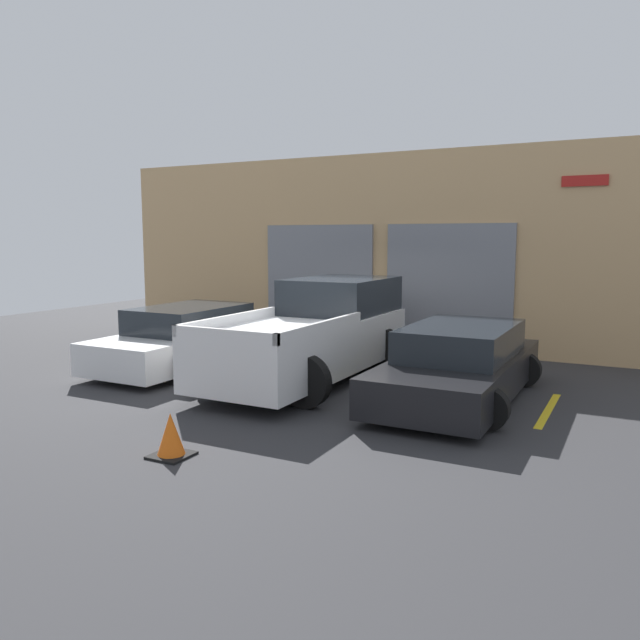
{
  "coord_description": "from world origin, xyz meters",
  "views": [
    {
      "loc": [
        5.48,
        -11.11,
        2.68
      ],
      "look_at": [
        0.0,
        -0.58,
        1.1
      ],
      "focal_mm": 35.0,
      "sensor_mm": 36.0,
      "label": 1
    }
  ],
  "objects": [
    {
      "name": "ground_plane",
      "position": [
        0.0,
        0.0,
        0.0
      ],
      "size": [
        28.0,
        28.0,
        0.0
      ],
      "primitive_type": "plane",
      "color": "#2D2D30"
    },
    {
      "name": "parking_stripe_centre",
      "position": [
        1.43,
        -1.08,
        0.0
      ],
      "size": [
        0.12,
        2.2,
        0.01
      ],
      "primitive_type": "cube",
      "color": "gold",
      "rests_on": "ground"
    },
    {
      "name": "traffic_cone",
      "position": [
        0.45,
        -5.41,
        0.25
      ],
      "size": [
        0.47,
        0.47,
        0.55
      ],
      "color": "black",
      "rests_on": "ground"
    },
    {
      "name": "parking_stripe_right",
      "position": [
        4.28,
        -1.08,
        0.0
      ],
      "size": [
        0.12,
        2.2,
        0.01
      ],
      "primitive_type": "cube",
      "color": "gold",
      "rests_on": "ground"
    },
    {
      "name": "parking_stripe_far_left",
      "position": [
        -4.28,
        -1.08,
        0.0
      ],
      "size": [
        0.12,
        2.2,
        0.01
      ],
      "primitive_type": "cube",
      "color": "gold",
      "rests_on": "ground"
    },
    {
      "name": "pickup_truck",
      "position": [
        0.0,
        -0.76,
        0.87
      ],
      "size": [
        2.54,
        5.27,
        1.85
      ],
      "color": "white",
      "rests_on": "ground"
    },
    {
      "name": "sedan_side",
      "position": [
        2.85,
        -1.05,
        0.58
      ],
      "size": [
        2.21,
        4.7,
        1.24
      ],
      "color": "black",
      "rests_on": "ground"
    },
    {
      "name": "sedan_white",
      "position": [
        -2.85,
        -1.05,
        0.59
      ],
      "size": [
        2.2,
        4.38,
        1.26
      ],
      "color": "white",
      "rests_on": "ground"
    },
    {
      "name": "shophouse_building",
      "position": [
        -0.01,
        3.29,
        2.31
      ],
      "size": [
        15.58,
        0.68,
        4.67
      ],
      "color": "tan",
      "rests_on": "ground"
    },
    {
      "name": "parking_stripe_left",
      "position": [
        -1.43,
        -1.08,
        0.0
      ],
      "size": [
        0.12,
        2.2,
        0.01
      ],
      "primitive_type": "cube",
      "color": "gold",
      "rests_on": "ground"
    }
  ]
}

